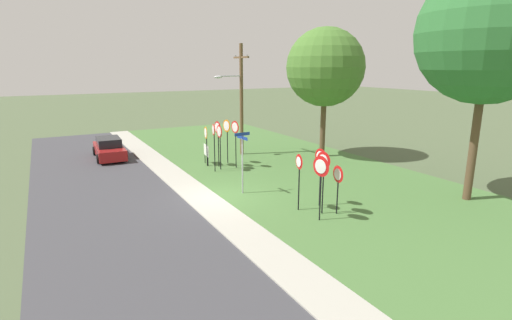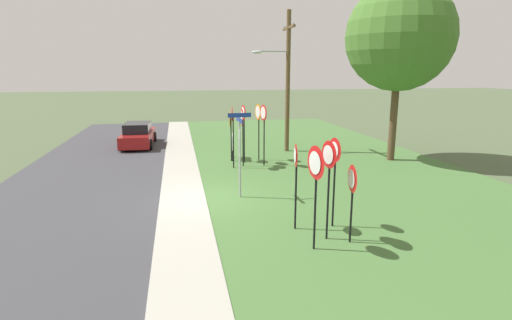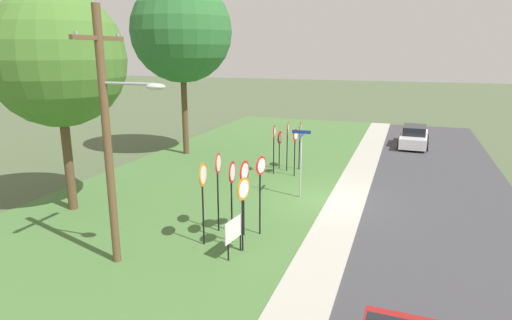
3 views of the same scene
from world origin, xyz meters
TOP-DOWN VIEW (x-y plane):
  - ground_plane at (0.00, 0.00)m, footprint 160.00×160.00m
  - road_asphalt at (0.00, -4.80)m, footprint 44.00×6.40m
  - sidewalk_strip at (0.00, -0.80)m, footprint 44.00×1.60m
  - grass_median at (0.00, 6.00)m, footprint 44.00×12.00m
  - stop_sign_near_left at (-5.29, 2.25)m, footprint 0.72×0.12m
  - stop_sign_near_right at (-4.63, 2.08)m, footprint 0.76×0.10m
  - stop_sign_far_left at (-4.56, 3.07)m, footprint 0.72×0.15m
  - stop_sign_far_center at (-4.34, 1.58)m, footprint 0.64×0.14m
  - stop_sign_far_right at (-5.79, 1.67)m, footprint 0.72×0.14m
  - stop_sign_center_tall at (-5.77, 3.07)m, footprint 0.77×0.14m
  - yield_sign_near_left at (3.22, 3.40)m, footprint 0.69×0.12m
  - yield_sign_near_right at (4.04, 2.90)m, footprint 0.72×0.14m
  - yield_sign_far_left at (3.21, 2.28)m, footprint 0.65×0.14m
  - yield_sign_far_right at (4.57, 2.36)m, footprint 0.83×0.16m
  - yield_sign_center at (4.37, 3.43)m, footprint 0.72×0.12m
  - street_name_post at (0.02, 1.22)m, footprint 0.96×0.82m
  - utility_pole at (-7.73, 4.96)m, footprint 2.10×2.11m
  - notice_board at (-6.20, 1.82)m, footprint 1.09×0.18m
  - oak_tree_left at (-4.49, 9.66)m, footprint 5.14×5.14m
  - parked_hatchback_near at (-11.20, -3.25)m, footprint 4.49×2.01m

SIDE VIEW (x-z plane):
  - ground_plane at x=0.00m, z-range 0.00..0.00m
  - road_asphalt at x=0.00m, z-range 0.00..0.01m
  - grass_median at x=0.00m, z-range 0.00..0.04m
  - sidewalk_strip at x=0.00m, z-range 0.00..0.06m
  - parked_hatchback_near at x=-11.20m, z-range -0.05..1.34m
  - notice_board at x=-6.20m, z-range 0.25..1.50m
  - yield_sign_center at x=4.37m, z-range 0.54..2.63m
  - street_name_post at x=0.02m, z-range 0.32..3.33m
  - stop_sign_far_right at x=-5.79m, z-range 0.60..3.07m
  - yield_sign_far_left at x=3.21m, z-range 0.63..3.11m
  - yield_sign_near_left at x=3.22m, z-range 0.67..3.28m
  - stop_sign_near_right at x=-4.63m, z-range 0.67..3.37m
  - yield_sign_near_right at x=4.04m, z-range 0.70..3.38m
  - yield_sign_far_right at x=4.57m, z-range 0.72..3.38m
  - stop_sign_far_center at x=-4.34m, z-range 0.65..3.48m
  - stop_sign_near_left at x=-5.29m, z-range 0.68..3.50m
  - stop_sign_center_tall at x=-5.77m, z-range 0.70..3.51m
  - stop_sign_far_left at x=-4.56m, z-range 0.70..3.58m
  - utility_pole at x=-7.73m, z-range 0.38..7.92m
  - oak_tree_left at x=-4.49m, z-range 1.74..10.30m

